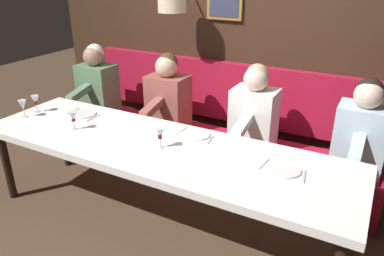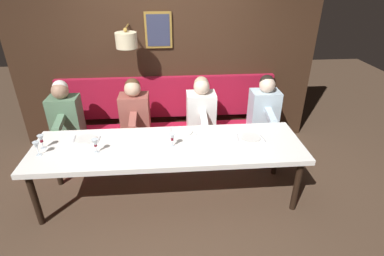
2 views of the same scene
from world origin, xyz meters
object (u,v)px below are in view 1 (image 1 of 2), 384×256
wine_glass_3 (35,100)px  wine_glass_1 (160,134)px  dining_table (158,151)px  wine_glass_2 (73,117)px  diner_far (97,82)px  diner_nearest (362,129)px  diner_near (254,110)px  diner_middle (168,95)px  wine_glass_0 (23,105)px

wine_glass_3 → wine_glass_1: bearing=-93.2°
dining_table → wine_glass_2: 0.81m
wine_glass_3 → diner_far: bearing=-0.5°
diner_nearest → diner_near: bearing=90.0°
diner_middle → wine_glass_3: bearing=131.5°
diner_nearest → wine_glass_2: diner_nearest is taller
diner_far → wine_glass_0: bearing=179.8°
diner_far → wine_glass_3: bearing=179.5°
diner_middle → wine_glass_0: 1.36m
wine_glass_1 → wine_glass_2: same height
diner_nearest → wine_glass_2: 2.38m
diner_middle → wine_glass_0: bearing=136.2°
diner_middle → wine_glass_3: (-0.84, 0.95, 0.04)m
wine_glass_0 → diner_middle: bearing=-43.8°
diner_near → wine_glass_0: bearing=117.8°
diner_nearest → diner_far: bearing=90.0°
dining_table → diner_middle: 1.00m
diner_nearest → wine_glass_3: size_ratio=4.82×
wine_glass_3 → diner_middle: bearing=-48.5°
diner_far → diner_middle: bearing=-90.0°
diner_far → diner_nearest: bearing=-90.0°
diner_near → wine_glass_2: diner_near is taller
wine_glass_0 → wine_glass_1: same height
wine_glass_0 → wine_glass_2: size_ratio=1.00×
diner_far → wine_glass_1: (-0.92, -1.44, 0.04)m
wine_glass_0 → dining_table: bearing=-85.8°
wine_glass_1 → wine_glass_3: same height
wine_glass_2 → dining_table: bearing=-83.1°
dining_table → diner_nearest: size_ratio=3.90×
diner_middle → wine_glass_0: (-0.98, 0.94, 0.04)m
wine_glass_2 → wine_glass_3: bearing=77.3°
wine_glass_3 → diner_near: bearing=-65.9°
dining_table → diner_far: diner_far is taller
diner_far → wine_glass_1: bearing=-122.5°
diner_near → diner_far: bearing=90.0°
diner_nearest → diner_far: size_ratio=1.00×
diner_middle → diner_near: bearing=-90.0°
wine_glass_0 → wine_glass_2: bearing=-89.3°
diner_nearest → diner_near: (0.00, 0.91, 0.00)m
wine_glass_2 → diner_far: bearing=31.9°
wine_glass_2 → diner_middle: bearing=-18.8°
dining_table → wine_glass_1: wine_glass_1 is taller
diner_nearest → diner_middle: 1.83m
dining_table → wine_glass_0: wine_glass_0 is taller
diner_middle → wine_glass_1: 1.05m
dining_table → diner_near: (0.88, -0.47, 0.13)m
dining_table → diner_nearest: 1.65m
dining_table → wine_glass_3: 1.41m
dining_table → wine_glass_1: 0.18m
wine_glass_0 → wine_glass_1: bearing=-87.4°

